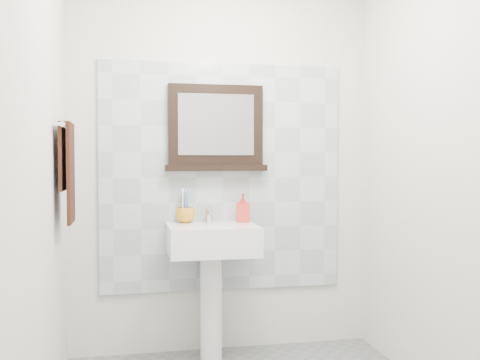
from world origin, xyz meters
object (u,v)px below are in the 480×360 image
Objects in this scene: soap_dispenser at (243,208)px; pedestal_sink at (212,254)px; framed_mirror at (216,130)px; toothbrush_cup at (185,215)px; hand_towel at (68,165)px.

pedestal_sink is at bearing -144.19° from soap_dispenser.
toothbrush_cup is at bearing -167.71° from framed_mirror.
framed_mirror reaches higher than hand_towel.
hand_towel is at bearing -150.61° from soap_dispenser.
pedestal_sink reaches higher than toothbrush_cup.
pedestal_sink is 0.81m from framed_mirror.
toothbrush_cup is 0.23× the size of hand_towel.
soap_dispenser is 0.34× the size of hand_towel.
framed_mirror is (0.20, 0.04, 0.55)m from toothbrush_cup.
framed_mirror is at bearing 163.90° from soap_dispenser.
framed_mirror is at bearing 26.54° from hand_towel.
pedestal_sink is at bearing -43.33° from toothbrush_cup.
toothbrush_cup is at bearing 30.26° from hand_towel.
hand_towel is at bearing -149.74° from toothbrush_cup.
hand_towel is at bearing -153.46° from framed_mirror.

